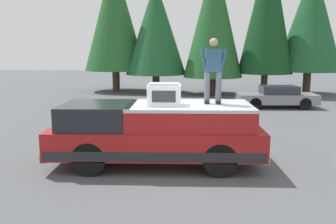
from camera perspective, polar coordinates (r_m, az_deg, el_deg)
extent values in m
plane|color=#4C4F51|center=(9.28, 2.07, -9.21)|extent=(90.00, 90.00, 0.00)
cube|color=maroon|center=(9.48, -1.91, -4.39)|extent=(2.00, 5.50, 0.70)
cube|color=#232326|center=(9.52, -1.90, -5.51)|extent=(2.01, 5.39, 0.24)
cube|color=black|center=(9.55, -11.02, -0.46)|extent=(1.84, 1.87, 0.60)
cube|color=maroon|center=(9.33, 3.47, -0.79)|extent=(1.92, 3.19, 0.52)
cube|color=#B7BABF|center=(9.28, 3.49, 1.03)|extent=(1.94, 3.19, 0.08)
cube|color=#232326|center=(10.07, -17.43, -5.57)|extent=(1.96, 0.16, 0.20)
cube|color=#B2B5BA|center=(9.76, 14.16, -5.91)|extent=(1.96, 0.16, 0.20)
cylinder|color=black|center=(8.98, -12.53, -7.28)|extent=(0.30, 0.84, 0.84)
cylinder|color=black|center=(10.58, -10.29, -4.59)|extent=(0.30, 0.84, 0.84)
cylinder|color=black|center=(8.78, 8.30, -7.56)|extent=(0.30, 0.84, 0.84)
cylinder|color=black|center=(10.40, 7.23, -4.76)|extent=(0.30, 0.84, 0.84)
cube|color=silver|center=(9.07, -0.60, 2.76)|extent=(0.64, 0.84, 0.52)
cube|color=#2D2D30|center=(8.75, -0.69, 2.49)|extent=(0.01, 0.59, 0.29)
cube|color=#99999E|center=(9.04, -0.61, 4.52)|extent=(0.58, 0.76, 0.04)
cylinder|color=#4C515B|center=(9.41, 8.09, 3.90)|extent=(0.15, 0.15, 0.84)
cube|color=black|center=(9.41, 8.06, 1.57)|extent=(0.26, 0.11, 0.08)
cylinder|color=#4C515B|center=(9.38, 6.27, 3.92)|extent=(0.15, 0.15, 0.84)
cube|color=black|center=(9.39, 6.24, 1.59)|extent=(0.26, 0.11, 0.08)
cube|color=#335B7A|center=(9.34, 7.28, 8.24)|extent=(0.24, 0.40, 0.58)
sphere|color=tan|center=(9.34, 7.34, 11.00)|extent=(0.22, 0.22, 0.22)
cylinder|color=#335B7A|center=(9.34, 8.80, 8.21)|extent=(0.09, 0.23, 0.58)
cylinder|color=#335B7A|center=(9.29, 5.77, 8.26)|extent=(0.09, 0.23, 0.58)
cube|color=gray|center=(19.87, 17.00, 2.11)|extent=(1.64, 4.10, 0.50)
cube|color=#282D38|center=(19.84, 17.35, 3.42)|extent=(1.31, 1.89, 0.42)
cylinder|color=black|center=(18.90, 13.82, 1.32)|extent=(0.20, 0.62, 0.62)
cylinder|color=black|center=(20.29, 12.98, 1.93)|extent=(0.20, 0.62, 0.62)
cylinder|color=black|center=(19.59, 21.11, 1.24)|extent=(0.20, 0.62, 0.62)
cylinder|color=black|center=(20.94, 19.82, 1.84)|extent=(0.20, 0.62, 0.62)
cylinder|color=#4C3826|center=(26.56, 21.33, 4.39)|extent=(0.52, 0.52, 1.59)
cone|color=#1E562D|center=(26.55, 21.93, 13.78)|extent=(4.34, 4.34, 7.12)
cylinder|color=#4C3826|center=(25.38, 15.13, 4.35)|extent=(0.44, 0.44, 1.46)
cone|color=#14421E|center=(25.43, 15.67, 15.95)|extent=(3.68, 3.68, 8.82)
cylinder|color=#4C3826|center=(24.94, 7.10, 4.22)|extent=(0.48, 0.48, 1.20)
cone|color=#235B28|center=(24.91, 7.34, 14.92)|extent=(4.02, 4.02, 8.10)
cylinder|color=#4C3826|center=(25.74, -1.93, 4.61)|extent=(0.52, 0.52, 1.32)
cone|color=#1E562D|center=(25.67, -1.99, 13.34)|extent=(4.30, 4.30, 6.51)
cylinder|color=#4C3826|center=(26.97, -8.31, 4.99)|extent=(0.54, 0.54, 1.55)
cone|color=#235B28|center=(26.99, -8.58, 15.17)|extent=(4.47, 4.47, 8.02)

